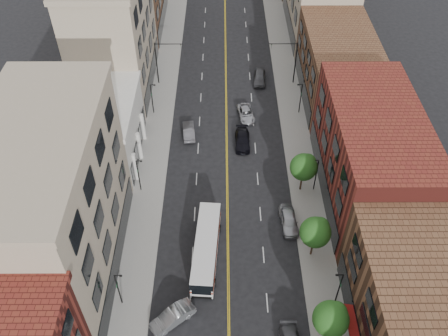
{
  "coord_description": "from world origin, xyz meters",
  "views": [
    {
      "loc": [
        -0.57,
        -17.34,
        44.23
      ],
      "look_at": [
        -0.42,
        22.89,
        5.0
      ],
      "focal_mm": 38.0,
      "sensor_mm": 36.0,
      "label": 1
    }
  ],
  "objects_px": {
    "car_angle_b": "(173,317)",
    "car_lane_a": "(242,140)",
    "city_bus": "(206,247)",
    "car_parked_far": "(289,220)",
    "car_lane_behind": "(189,131)",
    "car_lane_b": "(246,113)",
    "car_lane_c": "(260,77)"
  },
  "relations": [
    {
      "from": "city_bus",
      "to": "car_parked_far",
      "type": "relative_size",
      "value": 2.32
    },
    {
      "from": "car_angle_b",
      "to": "car_lane_behind",
      "type": "bearing_deg",
      "value": 141.85
    },
    {
      "from": "city_bus",
      "to": "car_angle_b",
      "type": "bearing_deg",
      "value": -108.17
    },
    {
      "from": "car_lane_c",
      "to": "car_lane_a",
      "type": "bearing_deg",
      "value": -97.29
    },
    {
      "from": "car_angle_b",
      "to": "car_lane_a",
      "type": "bearing_deg",
      "value": 126.01
    },
    {
      "from": "car_lane_b",
      "to": "car_lane_c",
      "type": "relative_size",
      "value": 0.98
    },
    {
      "from": "car_lane_behind",
      "to": "car_lane_b",
      "type": "relative_size",
      "value": 0.97
    },
    {
      "from": "car_lane_behind",
      "to": "car_angle_b",
      "type": "bearing_deg",
      "value": 83.33
    },
    {
      "from": "car_parked_far",
      "to": "car_lane_behind",
      "type": "height_order",
      "value": "car_parked_far"
    },
    {
      "from": "city_bus",
      "to": "car_lane_a",
      "type": "height_order",
      "value": "city_bus"
    },
    {
      "from": "city_bus",
      "to": "car_lane_behind",
      "type": "height_order",
      "value": "city_bus"
    },
    {
      "from": "car_lane_c",
      "to": "car_lane_behind",
      "type": "bearing_deg",
      "value": -124.25
    },
    {
      "from": "car_lane_behind",
      "to": "city_bus",
      "type": "bearing_deg",
      "value": 91.85
    },
    {
      "from": "car_lane_b",
      "to": "car_lane_c",
      "type": "bearing_deg",
      "value": 66.86
    },
    {
      "from": "city_bus",
      "to": "car_lane_a",
      "type": "bearing_deg",
      "value": 80.39
    },
    {
      "from": "city_bus",
      "to": "car_parked_far",
      "type": "distance_m",
      "value": 10.63
    },
    {
      "from": "car_parked_far",
      "to": "car_lane_c",
      "type": "xyz_separation_m",
      "value": [
        -1.72,
        30.11,
        0.01
      ]
    },
    {
      "from": "car_lane_a",
      "to": "car_lane_c",
      "type": "relative_size",
      "value": 1.05
    },
    {
      "from": "car_lane_behind",
      "to": "car_lane_b",
      "type": "distance_m",
      "value": 9.31
    },
    {
      "from": "car_lane_b",
      "to": "car_parked_far",
      "type": "bearing_deg",
      "value": -86.08
    },
    {
      "from": "city_bus",
      "to": "car_lane_a",
      "type": "relative_size",
      "value": 2.19
    },
    {
      "from": "car_angle_b",
      "to": "car_parked_far",
      "type": "xyz_separation_m",
      "value": [
        12.82,
        12.3,
        0.04
      ]
    },
    {
      "from": "car_lane_behind",
      "to": "car_parked_far",
      "type": "bearing_deg",
      "value": 120.98
    },
    {
      "from": "city_bus",
      "to": "car_lane_c",
      "type": "xyz_separation_m",
      "value": [
        7.9,
        34.56,
        -0.82
      ]
    },
    {
      "from": "car_angle_b",
      "to": "car_lane_c",
      "type": "distance_m",
      "value": 43.84
    },
    {
      "from": "car_lane_behind",
      "to": "car_lane_c",
      "type": "bearing_deg",
      "value": -135.29
    },
    {
      "from": "city_bus",
      "to": "car_angle_b",
      "type": "xyz_separation_m",
      "value": [
        -3.2,
        -7.85,
        -0.86
      ]
    },
    {
      "from": "car_lane_b",
      "to": "car_lane_c",
      "type": "xyz_separation_m",
      "value": [
        2.58,
        9.4,
        0.17
      ]
    },
    {
      "from": "car_lane_b",
      "to": "car_lane_a",
      "type": "bearing_deg",
      "value": -104.51
    },
    {
      "from": "car_lane_behind",
      "to": "car_lane_a",
      "type": "distance_m",
      "value": 7.89
    },
    {
      "from": "city_bus",
      "to": "car_lane_b",
      "type": "distance_m",
      "value": 25.74
    },
    {
      "from": "car_parked_far",
      "to": "car_lane_behind",
      "type": "distance_m",
      "value": 20.87
    }
  ]
}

